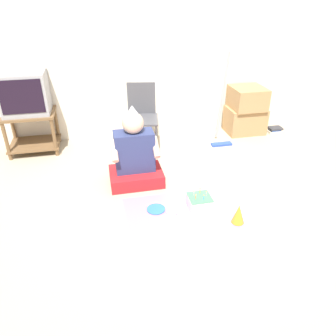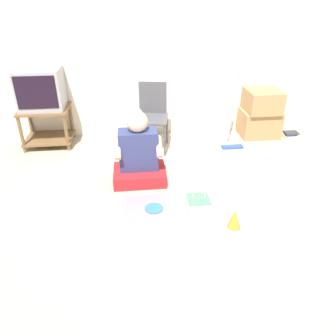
{
  "view_description": "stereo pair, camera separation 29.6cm",
  "coord_description": "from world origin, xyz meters",
  "px_view_note": "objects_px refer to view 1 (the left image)",
  "views": [
    {
      "loc": [
        -0.81,
        -2.49,
        1.88
      ],
      "look_at": [
        -0.21,
        0.2,
        0.35
      ],
      "focal_mm": 35.0,
      "sensor_mm": 36.0,
      "label": 1
    },
    {
      "loc": [
        -0.52,
        -2.54,
        1.88
      ],
      "look_at": [
        -0.21,
        0.2,
        0.35
      ],
      "focal_mm": 35.0,
      "sensor_mm": 36.0,
      "label": 2
    }
  ],
  "objects_px": {
    "book_pile": "(275,130)",
    "birthday_cake": "(200,201)",
    "tv": "(25,93)",
    "paper_plate": "(156,209)",
    "folding_chair": "(142,113)",
    "dust_mop": "(222,119)",
    "cardboard_box_stack": "(246,110)",
    "person_seated": "(135,157)",
    "party_hat_blue": "(238,214)"
  },
  "relations": [
    {
      "from": "paper_plate",
      "to": "party_hat_blue",
      "type": "bearing_deg",
      "value": -27.03
    },
    {
      "from": "person_seated",
      "to": "paper_plate",
      "type": "bearing_deg",
      "value": -78.92
    },
    {
      "from": "folding_chair",
      "to": "birthday_cake",
      "type": "bearing_deg",
      "value": -77.18
    },
    {
      "from": "cardboard_box_stack",
      "to": "book_pile",
      "type": "height_order",
      "value": "cardboard_box_stack"
    },
    {
      "from": "cardboard_box_stack",
      "to": "person_seated",
      "type": "distance_m",
      "value": 2.03
    },
    {
      "from": "tv",
      "to": "dust_mop",
      "type": "relative_size",
      "value": 0.44
    },
    {
      "from": "dust_mop",
      "to": "paper_plate",
      "type": "distance_m",
      "value": 1.77
    },
    {
      "from": "cardboard_box_stack",
      "to": "paper_plate",
      "type": "height_order",
      "value": "cardboard_box_stack"
    },
    {
      "from": "folding_chair",
      "to": "birthday_cake",
      "type": "height_order",
      "value": "folding_chair"
    },
    {
      "from": "folding_chair",
      "to": "birthday_cake",
      "type": "distance_m",
      "value": 1.56
    },
    {
      "from": "person_seated",
      "to": "birthday_cake",
      "type": "xyz_separation_m",
      "value": [
        0.54,
        -0.61,
        -0.24
      ]
    },
    {
      "from": "dust_mop",
      "to": "person_seated",
      "type": "xyz_separation_m",
      "value": [
        -1.25,
        -0.73,
        -0.06
      ]
    },
    {
      "from": "tv",
      "to": "book_pile",
      "type": "bearing_deg",
      "value": -2.23
    },
    {
      "from": "dust_mop",
      "to": "paper_plate",
      "type": "relative_size",
      "value": 6.81
    },
    {
      "from": "party_hat_blue",
      "to": "paper_plate",
      "type": "bearing_deg",
      "value": 152.97
    },
    {
      "from": "book_pile",
      "to": "birthday_cake",
      "type": "height_order",
      "value": "birthday_cake"
    },
    {
      "from": "cardboard_box_stack",
      "to": "folding_chair",
      "type": "bearing_deg",
      "value": -172.91
    },
    {
      "from": "paper_plate",
      "to": "cardboard_box_stack",
      "type": "bearing_deg",
      "value": 44.96
    },
    {
      "from": "paper_plate",
      "to": "folding_chair",
      "type": "bearing_deg",
      "value": 86.27
    },
    {
      "from": "cardboard_box_stack",
      "to": "paper_plate",
      "type": "xyz_separation_m",
      "value": [
        -1.63,
        -1.62,
        -0.32
      ]
    },
    {
      "from": "dust_mop",
      "to": "party_hat_blue",
      "type": "xyz_separation_m",
      "value": [
        -0.45,
        -1.66,
        -0.26
      ]
    },
    {
      "from": "cardboard_box_stack",
      "to": "birthday_cake",
      "type": "distance_m",
      "value": 2.06
    },
    {
      "from": "folding_chair",
      "to": "tv",
      "type": "bearing_deg",
      "value": 171.04
    },
    {
      "from": "folding_chair",
      "to": "person_seated",
      "type": "xyz_separation_m",
      "value": [
        -0.21,
        -0.85,
        -0.18
      ]
    },
    {
      "from": "tv",
      "to": "book_pile",
      "type": "relative_size",
      "value": 2.6
    },
    {
      "from": "birthday_cake",
      "to": "tv",
      "type": "bearing_deg",
      "value": 135.55
    },
    {
      "from": "birthday_cake",
      "to": "paper_plate",
      "type": "xyz_separation_m",
      "value": [
        -0.43,
        0.03,
        -0.05
      ]
    },
    {
      "from": "book_pile",
      "to": "person_seated",
      "type": "bearing_deg",
      "value": -156.68
    },
    {
      "from": "dust_mop",
      "to": "party_hat_blue",
      "type": "relative_size",
      "value": 6.67
    },
    {
      "from": "dust_mop",
      "to": "folding_chair",
      "type": "bearing_deg",
      "value": 173.48
    },
    {
      "from": "person_seated",
      "to": "party_hat_blue",
      "type": "xyz_separation_m",
      "value": [
        0.8,
        -0.93,
        -0.2
      ]
    },
    {
      "from": "tv",
      "to": "party_hat_blue",
      "type": "relative_size",
      "value": 2.94
    },
    {
      "from": "folding_chair",
      "to": "person_seated",
      "type": "relative_size",
      "value": 0.97
    },
    {
      "from": "book_pile",
      "to": "paper_plate",
      "type": "distance_m",
      "value": 2.57
    },
    {
      "from": "tv",
      "to": "folding_chair",
      "type": "xyz_separation_m",
      "value": [
        1.38,
        -0.22,
        -0.28
      ]
    },
    {
      "from": "dust_mop",
      "to": "paper_plate",
      "type": "height_order",
      "value": "dust_mop"
    },
    {
      "from": "tv",
      "to": "birthday_cake",
      "type": "xyz_separation_m",
      "value": [
        1.71,
        -1.68,
        -0.7
      ]
    },
    {
      "from": "dust_mop",
      "to": "book_pile",
      "type": "bearing_deg",
      "value": 12.53
    },
    {
      "from": "cardboard_box_stack",
      "to": "dust_mop",
      "type": "height_order",
      "value": "dust_mop"
    },
    {
      "from": "cardboard_box_stack",
      "to": "book_pile",
      "type": "bearing_deg",
      "value": -13.21
    },
    {
      "from": "dust_mop",
      "to": "birthday_cake",
      "type": "xyz_separation_m",
      "value": [
        -0.71,
        -1.34,
        -0.3
      ]
    },
    {
      "from": "cardboard_box_stack",
      "to": "person_seated",
      "type": "height_order",
      "value": "person_seated"
    },
    {
      "from": "tv",
      "to": "person_seated",
      "type": "xyz_separation_m",
      "value": [
        1.17,
        -1.07,
        -0.46
      ]
    },
    {
      "from": "person_seated",
      "to": "paper_plate",
      "type": "xyz_separation_m",
      "value": [
        0.11,
        -0.58,
        -0.29
      ]
    },
    {
      "from": "cardboard_box_stack",
      "to": "party_hat_blue",
      "type": "bearing_deg",
      "value": -115.42
    },
    {
      "from": "tv",
      "to": "book_pile",
      "type": "xyz_separation_m",
      "value": [
        3.36,
        -0.13,
        -0.72
      ]
    },
    {
      "from": "folding_chair",
      "to": "dust_mop",
      "type": "bearing_deg",
      "value": -6.52
    },
    {
      "from": "cardboard_box_stack",
      "to": "dust_mop",
      "type": "distance_m",
      "value": 0.58
    },
    {
      "from": "folding_chair",
      "to": "dust_mop",
      "type": "height_order",
      "value": "dust_mop"
    },
    {
      "from": "tv",
      "to": "birthday_cake",
      "type": "relative_size",
      "value": 2.43
    }
  ]
}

